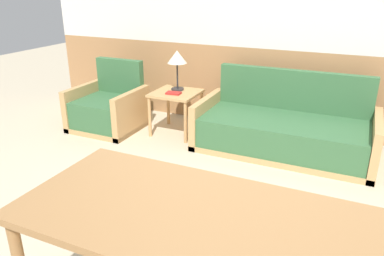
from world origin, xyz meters
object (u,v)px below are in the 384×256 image
Objects in this scene: dining_table at (194,227)px; armchair at (108,109)px; table_lamp at (177,59)px; side_table at (176,99)px; couch at (284,130)px.

armchair is at bearing 133.98° from dining_table.
armchair is 0.49× the size of dining_table.
table_lamp is at bearing 118.18° from dining_table.
armchair is 1.13m from table_lamp.
side_table is 0.49m from table_lamp.
dining_table is at bearing -49.37° from armchair.
side_table is at bearing -74.67° from table_lamp.
table_lamp is at bearing 177.21° from couch.
table_lamp is 0.28× the size of dining_table.
armchair reaches higher than dining_table.
couch is 1.36m from side_table.
couch is at bearing -2.79° from table_lamp.
table_lamp reaches higher than dining_table.
couch is 2.65m from dining_table.
couch is 2.26× the size of armchair.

